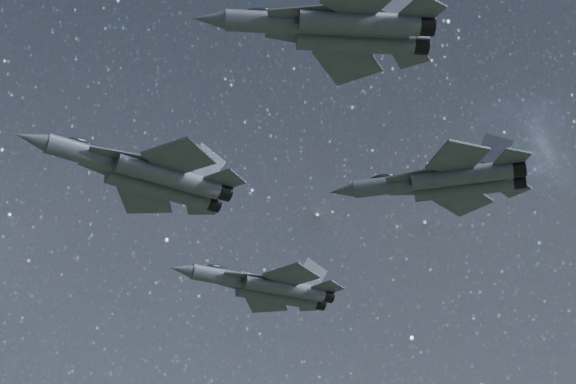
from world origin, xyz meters
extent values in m
cylinder|color=#373A45|center=(-15.36, 1.10, 153.24)|extent=(8.45, 4.32, 1.76)
cone|color=#373A45|center=(-20.48, -0.62, 153.24)|extent=(3.06, 2.35, 1.58)
ellipsoid|color=black|center=(-16.64, 0.67, 154.08)|extent=(2.92, 1.97, 0.87)
cube|color=#373A45|center=(-9.82, 2.96, 153.18)|extent=(9.29, 4.54, 1.46)
cylinder|color=#373A45|center=(-9.03, 2.04, 152.68)|extent=(9.52, 4.68, 1.76)
cylinder|color=#373A45|center=(-9.75, 4.17, 152.68)|extent=(9.52, 4.68, 1.76)
cylinder|color=black|center=(-4.12, 3.69, 152.68)|extent=(1.90, 2.00, 1.62)
cylinder|color=black|center=(-4.84, 5.82, 152.68)|extent=(1.90, 2.00, 1.62)
cube|color=#373A45|center=(-12.96, 0.30, 153.10)|extent=(5.96, 2.00, 0.14)
cube|color=#373A45|center=(-13.93, 3.18, 153.10)|extent=(5.70, 3.97, 0.14)
cube|color=#373A45|center=(-8.38, -0.59, 152.90)|extent=(6.45, 6.38, 0.23)
cube|color=#373A45|center=(-10.82, 6.66, 152.90)|extent=(5.28, 5.70, 0.23)
cube|color=#373A45|center=(-4.08, 2.16, 152.90)|extent=(3.82, 3.80, 0.17)
cube|color=#373A45|center=(-5.73, 7.06, 152.90)|extent=(3.09, 3.27, 0.17)
cube|color=#373A45|center=(-5.85, 2.81, 154.81)|extent=(3.85, 1.11, 4.01)
cube|color=#373A45|center=(-6.74, 5.48, 154.81)|extent=(3.66, 1.71, 4.01)
cylinder|color=#373A45|center=(-0.97, 24.24, 154.27)|extent=(8.43, 3.38, 1.74)
cone|color=#373A45|center=(-6.22, 23.16, 154.27)|extent=(2.94, 2.07, 1.56)
ellipsoid|color=black|center=(-2.28, 23.97, 155.10)|extent=(2.84, 1.69, 0.86)
cube|color=#373A45|center=(4.71, 25.42, 154.21)|extent=(9.30, 3.49, 1.45)
cylinder|color=#373A45|center=(5.37, 24.42, 153.71)|extent=(9.53, 3.60, 1.74)
cylinder|color=#373A45|center=(4.92, 26.60, 153.71)|extent=(9.53, 3.60, 1.74)
cylinder|color=black|center=(10.39, 25.46, 153.71)|extent=(1.75, 1.87, 1.61)
cylinder|color=black|center=(9.94, 27.64, 153.71)|extent=(1.75, 1.87, 1.61)
cube|color=#373A45|center=(1.30, 23.17, 154.13)|extent=(5.81, 1.30, 0.13)
cube|color=#373A45|center=(0.69, 26.12, 154.13)|extent=(5.82, 3.37, 0.13)
cube|color=#373A45|center=(5.69, 21.75, 153.93)|extent=(6.38, 6.40, 0.22)
cube|color=#373A45|center=(4.15, 29.18, 153.93)|extent=(5.64, 5.97, 0.22)
cube|color=#373A45|center=(10.25, 23.95, 153.93)|extent=(3.77, 3.79, 0.17)
cube|color=#373A45|center=(9.21, 28.97, 153.93)|extent=(3.31, 3.45, 0.17)
cube|color=#373A45|center=(8.59, 24.80, 155.83)|extent=(3.88, 0.70, 3.97)
cube|color=#373A45|center=(8.03, 27.53, 155.83)|extent=(3.77, 1.26, 3.97)
cylinder|color=#373A45|center=(-2.37, -14.49, 156.61)|extent=(7.98, 2.53, 1.65)
cone|color=#373A45|center=(-7.43, -13.92, 156.61)|extent=(2.69, 1.76, 1.48)
ellipsoid|color=black|center=(-3.64, -14.35, 157.40)|extent=(2.63, 1.39, 0.82)
cube|color=#373A45|center=(3.10, -15.12, 156.55)|extent=(8.81, 2.56, 1.38)
cylinder|color=#373A45|center=(3.40, -16.22, 156.08)|extent=(9.03, 2.65, 1.65)
cylinder|color=#373A45|center=(3.64, -14.11, 156.08)|extent=(9.03, 2.65, 1.65)
cylinder|color=black|center=(8.24, -16.77, 156.08)|extent=(1.54, 1.67, 1.53)
cylinder|color=black|center=(8.48, -14.66, 156.08)|extent=(1.54, 1.67, 1.53)
cube|color=#373A45|center=(-0.64, -16.13, 156.48)|extent=(5.60, 2.77, 0.13)
cube|color=#373A45|center=(-0.32, -13.29, 156.48)|extent=(5.58, 1.59, 0.13)
cube|color=#373A45|center=(3.72, -11.56, 156.29)|extent=(5.99, 6.07, 0.21)
cube|color=#373A45|center=(7.66, -18.09, 156.29)|extent=(3.29, 3.40, 0.16)
cube|color=#373A45|center=(8.22, -13.25, 156.29)|extent=(3.53, 3.58, 0.16)
cube|color=#373A45|center=(6.42, -16.83, 158.09)|extent=(3.64, 0.88, 3.77)
cube|color=#373A45|center=(6.72, -14.20, 158.09)|extent=(3.70, 0.58, 3.77)
cylinder|color=#373A45|center=(12.89, 5.63, 156.58)|extent=(8.20, 4.91, 1.73)
cone|color=#373A45|center=(8.02, 7.78, 156.58)|extent=(3.06, 2.50, 1.55)
ellipsoid|color=black|center=(11.67, 6.17, 157.41)|extent=(2.88, 2.13, 0.85)
cube|color=#373A45|center=(18.16, 3.29, 156.52)|extent=(8.99, 5.21, 1.44)
cylinder|color=#373A45|center=(18.12, 2.10, 156.02)|extent=(9.22, 5.36, 1.73)
cylinder|color=#373A45|center=(19.02, 4.12, 156.02)|extent=(9.22, 5.36, 1.73)
cylinder|color=black|center=(22.78, 0.03, 156.02)|extent=(1.97, 2.04, 1.60)
cylinder|color=black|center=(23.68, 2.06, 156.02)|extent=(1.97, 2.04, 1.60)
cube|color=#373A45|center=(14.11, 3.45, 156.44)|extent=(5.43, 4.30, 0.13)
cube|color=#373A45|center=(15.32, 6.19, 156.44)|extent=(5.89, 2.48, 0.13)
cube|color=#373A45|center=(16.84, -0.25, 156.24)|extent=(4.84, 5.31, 0.22)
cube|color=#373A45|center=(19.89, 6.65, 156.24)|extent=(6.31, 6.16, 0.22)
cube|color=#373A45|center=(21.79, -1.11, 156.24)|extent=(2.83, 3.03, 0.17)
cube|color=#373A45|center=(23.86, 3.55, 156.24)|extent=(3.74, 3.69, 0.17)
cube|color=#373A45|center=(20.95, 0.54, 158.13)|extent=(3.47, 2.00, 3.95)
cube|color=#373A45|center=(22.07, 3.07, 158.13)|extent=(3.71, 1.44, 3.95)
camera|label=1|loc=(-10.88, -63.02, 111.49)|focal=55.00mm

